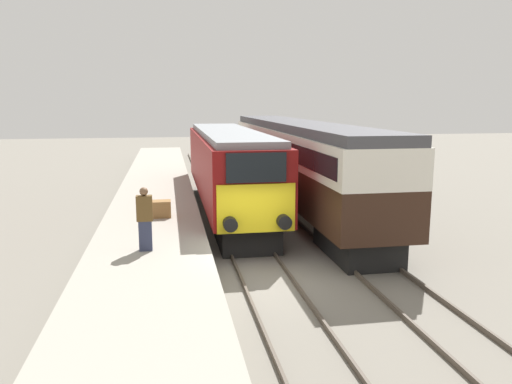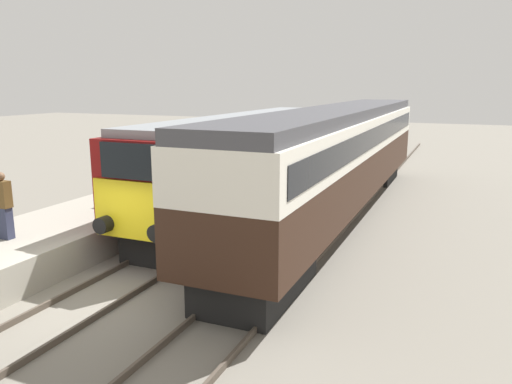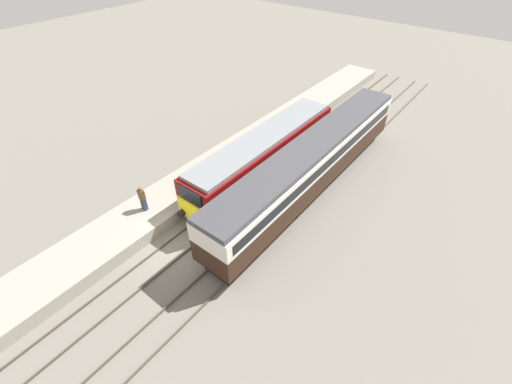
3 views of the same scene
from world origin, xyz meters
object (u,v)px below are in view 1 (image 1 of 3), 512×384
at_px(locomotive, 229,168).
at_px(person_on_platform, 145,219).
at_px(passenger_carriage, 297,156).
at_px(luggage_crate, 161,209).

bearing_deg(locomotive, person_on_platform, -112.25).
relative_size(locomotive, passenger_carriage, 0.72).
relative_size(passenger_carriage, luggage_crate, 28.98).
height_order(person_on_platform, luggage_crate, person_on_platform).
xyz_separation_m(passenger_carriage, person_on_platform, (-6.76, -9.18, -0.69)).
xyz_separation_m(passenger_carriage, luggage_crate, (-6.37, -5.05, -1.29)).
bearing_deg(person_on_platform, luggage_crate, 84.62).
relative_size(person_on_platform, luggage_crate, 2.58).
bearing_deg(passenger_carriage, person_on_platform, -126.36).
height_order(locomotive, passenger_carriage, passenger_carriage).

